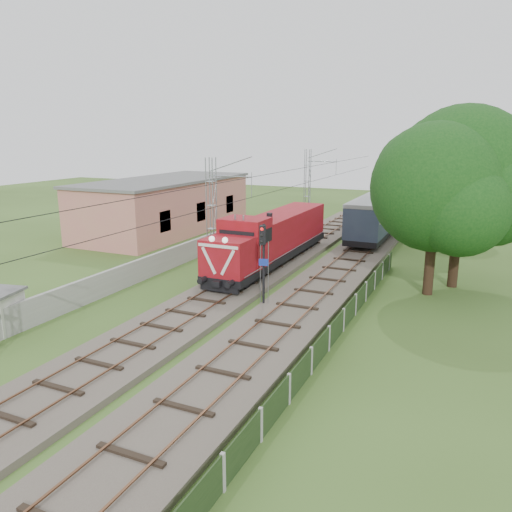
% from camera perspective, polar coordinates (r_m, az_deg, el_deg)
% --- Properties ---
extents(ground, '(140.00, 140.00, 0.00)m').
position_cam_1_polar(ground, '(23.97, -12.89, -9.92)').
color(ground, '#354C1C').
rests_on(ground, ground).
extents(track_main, '(4.20, 70.00, 0.45)m').
position_cam_1_polar(track_main, '(29.36, -4.63, -4.77)').
color(track_main, '#6B6054').
rests_on(track_main, ground).
extents(track_side, '(4.20, 80.00, 0.45)m').
position_cam_1_polar(track_side, '(39.37, 11.11, -0.17)').
color(track_side, '#6B6054').
rests_on(track_side, ground).
extents(catenary, '(3.31, 70.00, 8.00)m').
position_cam_1_polar(catenary, '(34.08, -5.01, 4.52)').
color(catenary, gray).
rests_on(catenary, ground).
extents(boundary_wall, '(0.25, 40.00, 1.50)m').
position_cam_1_polar(boundary_wall, '(36.59, -9.75, -0.26)').
color(boundary_wall, '#9E9E99').
rests_on(boundary_wall, ground).
extents(station_building, '(8.40, 20.40, 5.22)m').
position_cam_1_polar(station_building, '(50.70, -10.21, 5.77)').
color(station_building, tan).
rests_on(station_building, ground).
extents(fence, '(0.12, 32.00, 1.20)m').
position_cam_1_polar(fence, '(22.83, 8.31, -9.30)').
color(fence, black).
rests_on(fence, ground).
extents(locomotive, '(2.88, 16.47, 4.18)m').
position_cam_1_polar(locomotive, '(36.19, 1.82, 2.09)').
color(locomotive, black).
rests_on(locomotive, ground).
extents(coach_rake, '(2.93, 65.33, 3.39)m').
position_cam_1_polar(coach_rake, '(72.42, 17.70, 7.54)').
color(coach_rake, black).
rests_on(coach_rake, ground).
extents(signal_post, '(0.52, 0.41, 4.78)m').
position_cam_1_polar(signal_post, '(27.12, 0.82, 0.53)').
color(signal_post, black).
rests_on(signal_post, ground).
extents(tree_a, '(7.92, 7.54, 10.27)m').
position_cam_1_polar(tree_a, '(30.94, 20.06, 7.22)').
color(tree_a, '#372116').
rests_on(tree_a, ground).
extents(tree_b, '(8.71, 8.29, 11.29)m').
position_cam_1_polar(tree_b, '(33.10, 22.71, 8.48)').
color(tree_b, '#372116').
rests_on(tree_b, ground).
extents(tree_c, '(7.02, 6.68, 9.10)m').
position_cam_1_polar(tree_c, '(50.05, 20.75, 8.51)').
color(tree_c, '#372116').
rests_on(tree_c, ground).
extents(tree_d, '(7.16, 6.82, 9.28)m').
position_cam_1_polar(tree_d, '(66.26, 25.54, 9.24)').
color(tree_d, '#372116').
rests_on(tree_d, ground).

